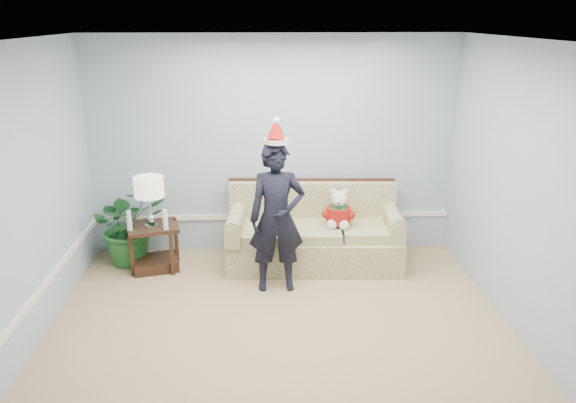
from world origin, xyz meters
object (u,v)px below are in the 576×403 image
(table_lamp, at_px, (149,189))
(teddy_bear, at_px, (339,213))
(sofa, at_px, (314,236))
(man, at_px, (277,218))
(side_table, at_px, (155,252))
(houseplant, at_px, (130,225))

(table_lamp, relative_size, teddy_bear, 1.29)
(sofa, xyz_separation_m, man, (-0.47, -0.67, 0.48))
(side_table, distance_m, houseplant, 0.47)
(side_table, xyz_separation_m, man, (1.44, -0.57, 0.61))
(houseplant, xyz_separation_m, teddy_bear, (2.51, -0.23, 0.19))
(houseplant, bearing_deg, side_table, -33.66)
(man, bearing_deg, table_lamp, 158.01)
(man, bearing_deg, side_table, 156.10)
(side_table, height_order, teddy_bear, teddy_bear)
(table_lamp, height_order, man, man)
(man, distance_m, teddy_bear, 0.94)
(man, bearing_deg, sofa, 52.82)
(side_table, xyz_separation_m, table_lamp, (0.00, -0.06, 0.80))
(side_table, distance_m, teddy_bear, 2.24)
(table_lamp, xyz_separation_m, teddy_bear, (2.19, 0.04, -0.34))
(side_table, relative_size, man, 0.41)
(sofa, height_order, houseplant, houseplant)
(side_table, bearing_deg, sofa, 2.94)
(man, bearing_deg, teddy_bear, 34.17)
(sofa, bearing_deg, table_lamp, -172.29)
(sofa, relative_size, man, 1.28)
(sofa, height_order, side_table, sofa)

